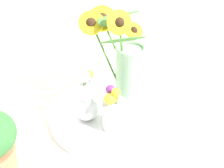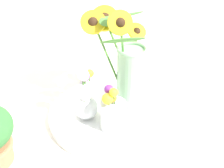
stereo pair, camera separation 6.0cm
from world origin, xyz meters
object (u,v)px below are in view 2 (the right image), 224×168
vase_small_center (113,112)px  vase_bulb_right (86,99)px  serving_tray (112,114)px  mason_jar_sunflowers (127,64)px

vase_small_center → vase_bulb_right: size_ratio=0.83×
serving_tray → vase_bulb_right: 0.12m
serving_tray → vase_bulb_right: vase_bulb_right is taller
vase_bulb_right → mason_jar_sunflowers: bearing=14.1°
mason_jar_sunflowers → vase_small_center: 0.16m
mason_jar_sunflowers → vase_bulb_right: size_ratio=1.84×
serving_tray → mason_jar_sunflowers: mason_jar_sunflowers is taller
vase_small_center → vase_bulb_right: bearing=132.4°
serving_tray → vase_small_center: bearing=-106.2°
mason_jar_sunflowers → vase_bulb_right: 0.17m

